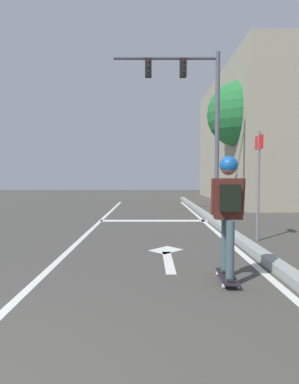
{
  "coord_description": "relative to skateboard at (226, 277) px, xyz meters",
  "views": [
    {
      "loc": [
        1.65,
        -1.35,
        1.49
      ],
      "look_at": [
        1.66,
        6.4,
        1.07
      ],
      "focal_mm": 29.76,
      "sensor_mm": 36.0,
      "label": 1
    }
  ],
  "objects": [
    {
      "name": "lane_line_center",
      "position": [
        -2.67,
        2.98,
        -0.07
      ],
      "size": [
        0.12,
        20.0,
        0.01
      ],
      "primitive_type": "cube",
      "color": "silver",
      "rests_on": "ground"
    },
    {
      "name": "skater",
      "position": [
        -0.0,
        -0.02,
        1.07
      ],
      "size": [
        0.46,
        0.62,
        1.66
      ],
      "color": "#40565D",
      "rests_on": "skateboard"
    },
    {
      "name": "curb_strip",
      "position": [
        0.91,
        2.98,
        -0.0
      ],
      "size": [
        0.24,
        24.0,
        0.14
      ],
      "primitive_type": "cube",
      "color": "#959A96",
      "rests_on": "ground"
    },
    {
      "name": "traffic_signal_mast",
      "position": [
        0.49,
        7.41,
        4.13
      ],
      "size": [
        3.87,
        0.34,
        5.95
      ],
      "color": "#555763",
      "rests_on": "ground"
    },
    {
      "name": "stop_bar",
      "position": [
        -0.93,
        5.91,
        -0.07
      ],
      "size": [
        3.48,
        0.4,
        0.01
      ],
      "primitive_type": "cube",
      "color": "silver",
      "rests_on": "ground"
    },
    {
      "name": "skateboard",
      "position": [
        0.0,
        0.0,
        0.0
      ],
      "size": [
        0.26,
        0.78,
        0.09
      ],
      "color": "black",
      "rests_on": "ground"
    },
    {
      "name": "lane_arrow_head",
      "position": [
        -0.76,
        1.87,
        -0.07
      ],
      "size": [
        0.71,
        0.71,
        0.01
      ],
      "primitive_type": "cube",
      "rotation": [
        0.0,
        0.0,
        0.79
      ],
      "color": "silver",
      "rests_on": "ground"
    },
    {
      "name": "lane_line_curbside",
      "position": [
        0.66,
        2.98,
        -0.07
      ],
      "size": [
        0.12,
        20.0,
        0.01
      ],
      "primitive_type": "cube",
      "color": "silver",
      "rests_on": "ground"
    },
    {
      "name": "street_sign_post",
      "position": [
        1.36,
        2.76,
        1.53
      ],
      "size": [
        0.06,
        0.44,
        2.46
      ],
      "color": "slate",
      "rests_on": "ground"
    },
    {
      "name": "lane_arrow_stem",
      "position": [
        -0.76,
        1.02,
        -0.07
      ],
      "size": [
        0.16,
        1.4,
        0.01
      ],
      "primitive_type": "cube",
      "color": "silver",
      "rests_on": "ground"
    },
    {
      "name": "roadside_tree",
      "position": [
        3.08,
        10.43,
        4.2
      ],
      "size": [
        3.01,
        3.01,
        5.8
      ],
      "color": "brown",
      "rests_on": "ground"
    }
  ]
}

